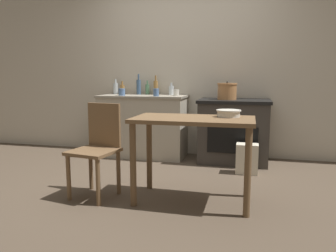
{
  "coord_description": "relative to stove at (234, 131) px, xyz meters",
  "views": [
    {
      "loc": [
        0.91,
        -3.16,
        1.14
      ],
      "look_at": [
        0.0,
        0.48,
        0.57
      ],
      "focal_mm": 35.0,
      "sensor_mm": 36.0,
      "label": 1
    }
  ],
  "objects": [
    {
      "name": "work_table",
      "position": [
        -0.29,
        -1.54,
        0.22
      ],
      "size": [
        1.07,
        0.57,
        0.78
      ],
      "color": "brown",
      "rests_on": "ground_plane"
    },
    {
      "name": "stove",
      "position": [
        0.0,
        0.0,
        0.0
      ],
      "size": [
        0.93,
        0.66,
        0.84
      ],
      "color": "#38332D",
      "rests_on": "ground_plane"
    },
    {
      "name": "ground_plane",
      "position": [
        -0.72,
        -1.24,
        -0.42
      ],
      "size": [
        14.0,
        14.0,
        0.0
      ],
      "primitive_type": "plane",
      "color": "brown"
    },
    {
      "name": "wall_back",
      "position": [
        -0.72,
        0.34,
        0.85
      ],
      "size": [
        8.0,
        0.07,
        2.55
      ],
      "color": "beige",
      "rests_on": "ground_plane"
    },
    {
      "name": "stock_pot",
      "position": [
        -0.1,
        -0.02,
        0.53
      ],
      "size": [
        0.26,
        0.26,
        0.24
      ],
      "color": "#B77A47",
      "rests_on": "stove"
    },
    {
      "name": "flour_sack",
      "position": [
        0.19,
        -0.52,
        -0.24
      ],
      "size": [
        0.25,
        0.18,
        0.35
      ],
      "primitive_type": "cube",
      "color": "beige",
      "rests_on": "ground_plane"
    },
    {
      "name": "bottle_left",
      "position": [
        -1.66,
        0.19,
        0.53
      ],
      "size": [
        0.07,
        0.07,
        0.2
      ],
      "color": "olive",
      "rests_on": "counter_cabinet"
    },
    {
      "name": "chair",
      "position": [
        -1.2,
        -1.6,
        0.06
      ],
      "size": [
        0.46,
        0.46,
        0.88
      ],
      "rotation": [
        0.0,
        0.0,
        -0.18
      ],
      "color": "brown",
      "rests_on": "ground_plane"
    },
    {
      "name": "cup_right",
      "position": [
        -1.03,
        -0.17,
        0.51
      ],
      "size": [
        0.07,
        0.07,
        0.1
      ],
      "primitive_type": "cylinder",
      "color": "#4C6B99",
      "rests_on": "counter_cabinet"
    },
    {
      "name": "bottle_center_right",
      "position": [
        -1.15,
        0.21,
        0.56
      ],
      "size": [
        0.06,
        0.06,
        0.28
      ],
      "color": "olive",
      "rests_on": "counter_cabinet"
    },
    {
      "name": "bottle_mid_left",
      "position": [
        -1.78,
        0.23,
        0.54
      ],
      "size": [
        0.08,
        0.08,
        0.22
      ],
      "color": "silver",
      "rests_on": "counter_cabinet"
    },
    {
      "name": "cup_far_right",
      "position": [
        -1.53,
        -0.14,
        0.51
      ],
      "size": [
        0.09,
        0.09,
        0.1
      ],
      "primitive_type": "cylinder",
      "color": "#4C6B99",
      "rests_on": "counter_cabinet"
    },
    {
      "name": "bottle_far_left",
      "position": [
        -0.91,
        0.23,
        0.52
      ],
      "size": [
        0.08,
        0.08,
        0.18
      ],
      "color": "silver",
      "rests_on": "counter_cabinet"
    },
    {
      "name": "counter_cabinet",
      "position": [
        -1.28,
        0.03,
        0.02
      ],
      "size": [
        1.23,
        0.6,
        0.88
      ],
      "color": "#B2A893",
      "rests_on": "ground_plane"
    },
    {
      "name": "cup_mid_right",
      "position": [
        -0.79,
        -0.01,
        0.5
      ],
      "size": [
        0.08,
        0.08,
        0.09
      ],
      "primitive_type": "cylinder",
      "color": "silver",
      "rests_on": "counter_cabinet"
    },
    {
      "name": "bottle_center_left",
      "position": [
        -1.4,
        0.2,
        0.57
      ],
      "size": [
        0.07,
        0.07,
        0.3
      ],
      "color": "#3D5675",
      "rests_on": "counter_cabinet"
    },
    {
      "name": "bottle_center",
      "position": [
        -1.28,
        0.23,
        0.54
      ],
      "size": [
        0.06,
        0.06,
        0.2
      ],
      "color": "#517F5B",
      "rests_on": "counter_cabinet"
    },
    {
      "name": "mixing_bowl_large",
      "position": [
        0.01,
        -1.42,
        0.39
      ],
      "size": [
        0.22,
        0.22,
        0.06
      ],
      "color": "silver",
      "rests_on": "work_table"
    }
  ]
}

